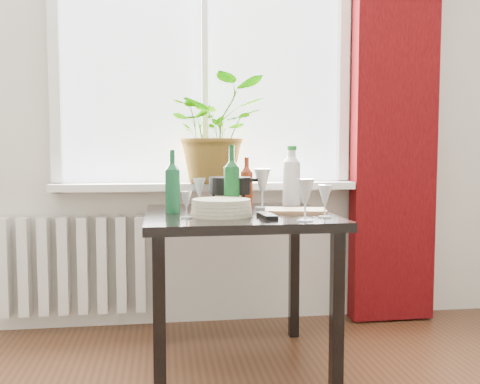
{
  "coord_description": "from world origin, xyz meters",
  "views": [
    {
      "loc": [
        -0.25,
        -0.91,
        1.03
      ],
      "look_at": [
        0.11,
        1.55,
        0.84
      ],
      "focal_mm": 40.0,
      "sensor_mm": 36.0,
      "label": 1
    }
  ],
  "objects": [
    {
      "name": "cleaning_bottle",
      "position": [
        0.43,
        1.85,
        0.9
      ],
      "size": [
        0.11,
        0.11,
        0.32
      ],
      "primitive_type": null,
      "rotation": [
        0.0,
        0.0,
        -0.17
      ],
      "color": "silver",
      "rests_on": "table"
    },
    {
      "name": "wineglass_back_center",
      "position": [
        0.25,
        1.71,
        0.84
      ],
      "size": [
        0.1,
        0.1,
        0.21
      ],
      "primitive_type": null,
      "rotation": [
        0.0,
        0.0,
        0.21
      ],
      "color": "#B2B6BF",
      "rests_on": "table"
    },
    {
      "name": "curtain",
      "position": [
        1.12,
        2.12,
        1.3
      ],
      "size": [
        0.5,
        0.12,
        2.56
      ],
      "color": "#3A0507",
      "rests_on": "ground"
    },
    {
      "name": "wine_bottle_left",
      "position": [
        -0.2,
        1.59,
        0.89
      ],
      "size": [
        0.09,
        0.09,
        0.3
      ],
      "primitive_type": null,
      "rotation": [
        0.0,
        0.0,
        -0.39
      ],
      "color": "#0D4623",
      "rests_on": "table"
    },
    {
      "name": "wineglass_far_right",
      "position": [
        0.45,
        1.31,
        0.81
      ],
      "size": [
        0.08,
        0.08,
        0.14
      ],
      "primitive_type": null,
      "rotation": [
        0.0,
        0.0,
        -0.33
      ],
      "color": "silver",
      "rests_on": "table"
    },
    {
      "name": "potted_plant",
      "position": [
        0.05,
        2.09,
        1.14
      ],
      "size": [
        0.62,
        0.56,
        0.59
      ],
      "primitive_type": "imported",
      "rotation": [
        0.0,
        0.0,
        0.2
      ],
      "color": "#327C21",
      "rests_on": "windowsill"
    },
    {
      "name": "table",
      "position": [
        0.1,
        1.55,
        0.65
      ],
      "size": [
        0.85,
        0.85,
        0.74
      ],
      "color": "black",
      "rests_on": "ground"
    },
    {
      "name": "radiator",
      "position": [
        -0.75,
        2.18,
        0.38
      ],
      "size": [
        0.8,
        0.1,
        0.55
      ],
      "color": "silver",
      "rests_on": "ground"
    },
    {
      "name": "fondue_pot",
      "position": [
        0.08,
        1.68,
        0.82
      ],
      "size": [
        0.28,
        0.25,
        0.16
      ],
      "primitive_type": null,
      "rotation": [
        0.0,
        0.0,
        0.22
      ],
      "color": "black",
      "rests_on": "table"
    },
    {
      "name": "wineglass_back_left",
      "position": [
        -0.06,
        1.82,
        0.82
      ],
      "size": [
        0.07,
        0.07,
        0.15
      ],
      "primitive_type": null,
      "rotation": [
        0.0,
        0.0,
        0.1
      ],
      "color": "silver",
      "rests_on": "table"
    },
    {
      "name": "windowsill",
      "position": [
        0.0,
        2.15,
        0.82
      ],
      "size": [
        1.72,
        0.2,
        0.04
      ],
      "color": "white",
      "rests_on": "ground"
    },
    {
      "name": "window",
      "position": [
        0.0,
        2.22,
        1.6
      ],
      "size": [
        1.72,
        0.08,
        1.62
      ],
      "color": "white",
      "rests_on": "ground"
    },
    {
      "name": "cutting_board",
      "position": [
        0.37,
        1.52,
        0.75
      ],
      "size": [
        0.32,
        0.24,
        0.02
      ],
      "primitive_type": "cube",
      "rotation": [
        0.0,
        0.0,
        -0.22
      ],
      "color": "#A37349",
      "rests_on": "table"
    },
    {
      "name": "wineglass_front_left",
      "position": [
        -0.15,
        1.38,
        0.8
      ],
      "size": [
        0.05,
        0.05,
        0.12
      ],
      "primitive_type": null,
      "rotation": [
        0.0,
        0.0,
        -0.08
      ],
      "color": "#B4B9C2",
      "rests_on": "table"
    },
    {
      "name": "wine_bottle_right",
      "position": [
        0.08,
        1.58,
        0.9
      ],
      "size": [
        0.08,
        0.08,
        0.32
      ],
      "primitive_type": null,
      "rotation": [
        0.0,
        0.0,
        0.11
      ],
      "color": "#0C4217",
      "rests_on": "table"
    },
    {
      "name": "wineglass_front_right",
      "position": [
        0.33,
        1.2,
        0.83
      ],
      "size": [
        0.09,
        0.09,
        0.18
      ],
      "primitive_type": null,
      "rotation": [
        0.0,
        0.0,
        -0.18
      ],
      "color": "silver",
      "rests_on": "table"
    },
    {
      "name": "tv_remote",
      "position": [
        0.2,
        1.33,
        0.75
      ],
      "size": [
        0.06,
        0.18,
        0.02
      ],
      "primitive_type": "cube",
      "rotation": [
        0.0,
        0.0,
        0.06
      ],
      "color": "black",
      "rests_on": "table"
    },
    {
      "name": "bottle_amber",
      "position": [
        0.19,
        1.84,
        0.87
      ],
      "size": [
        0.06,
        0.06,
        0.26
      ],
      "primitive_type": null,
      "rotation": [
        0.0,
        0.0,
        -0.01
      ],
      "color": "#65200B",
      "rests_on": "table"
    },
    {
      "name": "plate_stack",
      "position": [
        0.01,
        1.43,
        0.78
      ],
      "size": [
        0.36,
        0.36,
        0.07
      ],
      "primitive_type": "cylinder",
      "rotation": [
        0.0,
        0.0,
        0.43
      ],
      "color": "#BCB89C",
      "rests_on": "table"
    }
  ]
}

